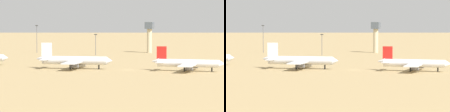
% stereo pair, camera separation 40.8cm
% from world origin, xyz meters
% --- Properties ---
extents(ground, '(4000.00, 4000.00, 0.00)m').
position_xyz_m(ground, '(0.00, 0.00, 0.00)').
color(ground, tan).
extents(parked_jet_white_3, '(34.87, 29.64, 11.53)m').
position_xyz_m(parked_jet_white_3, '(-24.11, -3.16, 3.78)').
color(parked_jet_white_3, silver).
rests_on(parked_jet_white_3, ground).
extents(parked_jet_red_4, '(31.43, 26.36, 10.40)m').
position_xyz_m(parked_jet_red_4, '(25.94, 1.51, 3.41)').
color(parked_jet_red_4, white).
rests_on(parked_jet_red_4, ground).
extents(control_tower, '(5.20, 5.20, 20.14)m').
position_xyz_m(control_tower, '(-28.55, 132.97, 12.15)').
color(control_tower, '#C6B793').
rests_on(control_tower, ground).
extents(light_pole_mid, '(1.80, 0.50, 12.96)m').
position_xyz_m(light_pole_mid, '(-51.13, 93.74, 7.64)').
color(light_pole_mid, '#59595E').
rests_on(light_pole_mid, ground).
extents(light_pole_east, '(1.80, 0.50, 18.09)m').
position_xyz_m(light_pole_east, '(-97.85, 107.95, 10.28)').
color(light_pole_east, '#59595E').
rests_on(light_pole_east, ground).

